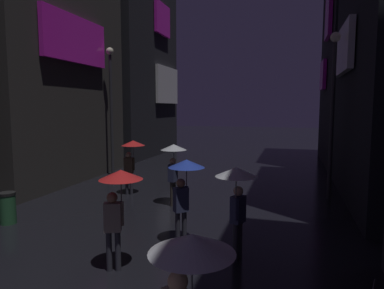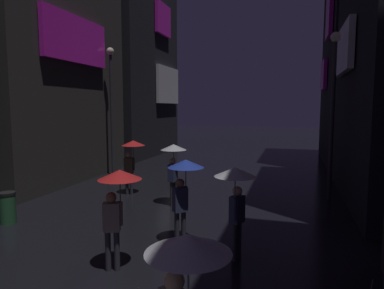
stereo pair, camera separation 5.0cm
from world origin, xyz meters
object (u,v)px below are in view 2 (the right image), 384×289
object	(u,v)px
pedestrian_far_right_red	(117,192)
trash_bin	(8,208)
streetlamp_left_far	(111,98)
pedestrian_foreground_left_blue	(184,178)
pedestrian_midstreet_left_red	(132,152)
pedestrian_foreground_right_clear	(184,275)
pedestrian_near_crossing_clear	(173,157)
streetlamp_right_far	(333,98)
pedestrian_midstreet_centre_clear	(236,187)

from	to	relation	value
pedestrian_far_right_red	trash_bin	bearing A→B (deg)	159.71
streetlamp_left_far	trash_bin	world-z (taller)	streetlamp_left_far
pedestrian_far_right_red	pedestrian_foreground_left_blue	xyz separation A→B (m)	(0.90, 1.70, 0.00)
pedestrian_midstreet_left_red	pedestrian_foreground_right_clear	bearing A→B (deg)	-60.65
pedestrian_near_crossing_clear	streetlamp_right_far	xyz separation A→B (m)	(5.30, 2.31, 2.07)
pedestrian_midstreet_left_red	pedestrian_foreground_left_blue	size ratio (longest dim) A/B	1.00
pedestrian_midstreet_centre_clear	pedestrian_midstreet_left_red	bearing A→B (deg)	135.43
pedestrian_midstreet_centre_clear	streetlamp_right_far	xyz separation A→B (m)	(2.51, 6.16, 2.07)
pedestrian_midstreet_centre_clear	pedestrian_foreground_left_blue	xyz separation A→B (m)	(-1.38, 0.65, 0.00)
streetlamp_left_far	streetlamp_right_far	xyz separation A→B (m)	(10.00, -1.84, -0.13)
pedestrian_near_crossing_clear	streetlamp_left_far	bearing A→B (deg)	138.51
streetlamp_left_far	streetlamp_right_far	bearing A→B (deg)	-10.45
pedestrian_foreground_left_blue	pedestrian_far_right_red	bearing A→B (deg)	-117.87
pedestrian_far_right_red	streetlamp_left_far	distance (m)	10.68
trash_bin	streetlamp_right_far	bearing A→B (deg)	30.78
pedestrian_foreground_left_blue	pedestrian_foreground_right_clear	xyz separation A→B (m)	(1.48, -4.65, 0.00)
streetlamp_left_far	trash_bin	xyz separation A→B (m)	(0.70, -7.38, -3.40)
pedestrian_near_crossing_clear	pedestrian_midstreet_centre_clear	world-z (taller)	same
pedestrian_midstreet_left_red	streetlamp_right_far	size ratio (longest dim) A/B	0.35
pedestrian_far_right_red	streetlamp_right_far	xyz separation A→B (m)	(4.79, 7.21, 2.07)
pedestrian_midstreet_left_red	streetlamp_left_far	world-z (taller)	streetlamp_left_far
pedestrian_foreground_left_blue	streetlamp_left_far	xyz separation A→B (m)	(-6.11, 7.36, 2.20)
pedestrian_midstreet_centre_clear	streetlamp_left_far	distance (m)	11.18
pedestrian_near_crossing_clear	pedestrian_foreground_left_blue	world-z (taller)	same
pedestrian_midstreet_left_red	pedestrian_far_right_red	bearing A→B (deg)	-66.34
pedestrian_midstreet_centre_clear	pedestrian_foreground_left_blue	bearing A→B (deg)	154.96
pedestrian_near_crossing_clear	pedestrian_far_right_red	bearing A→B (deg)	-84.00
pedestrian_foreground_right_clear	streetlamp_left_far	xyz separation A→B (m)	(-7.59, 12.01, 2.20)
pedestrian_foreground_left_blue	streetlamp_left_far	bearing A→B (deg)	129.70
pedestrian_near_crossing_clear	streetlamp_left_far	world-z (taller)	streetlamp_left_far
streetlamp_left_far	pedestrian_foreground_left_blue	bearing A→B (deg)	-50.30
pedestrian_near_crossing_clear	streetlamp_left_far	size ratio (longest dim) A/B	0.34
pedestrian_near_crossing_clear	trash_bin	world-z (taller)	pedestrian_near_crossing_clear
pedestrian_foreground_left_blue	pedestrian_foreground_right_clear	distance (m)	4.88
pedestrian_far_right_red	streetlamp_left_far	world-z (taller)	streetlamp_left_far
pedestrian_midstreet_centre_clear	pedestrian_foreground_left_blue	size ratio (longest dim) A/B	1.00
pedestrian_far_right_red	pedestrian_near_crossing_clear	distance (m)	4.93
pedestrian_far_right_red	pedestrian_foreground_left_blue	size ratio (longest dim) A/B	1.00
pedestrian_foreground_right_clear	streetlamp_left_far	bearing A→B (deg)	122.31
streetlamp_right_far	streetlamp_left_far	bearing A→B (deg)	169.55
pedestrian_far_right_red	pedestrian_midstreet_left_red	world-z (taller)	same
streetlamp_right_far	trash_bin	bearing A→B (deg)	-149.22
pedestrian_far_right_red	pedestrian_midstreet_left_red	bearing A→B (deg)	113.66
streetlamp_left_far	trash_bin	size ratio (longest dim) A/B	6.76
pedestrian_midstreet_left_red	trash_bin	xyz separation A→B (m)	(-1.97, -4.13, -1.20)
pedestrian_midstreet_left_red	pedestrian_midstreet_centre_clear	distance (m)	6.76
pedestrian_midstreet_left_red	trash_bin	world-z (taller)	pedestrian_midstreet_left_red
pedestrian_foreground_right_clear	streetlamp_right_far	world-z (taller)	streetlamp_right_far
pedestrian_midstreet_left_red	pedestrian_foreground_right_clear	size ratio (longest dim) A/B	1.00
pedestrian_far_right_red	pedestrian_near_crossing_clear	world-z (taller)	same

